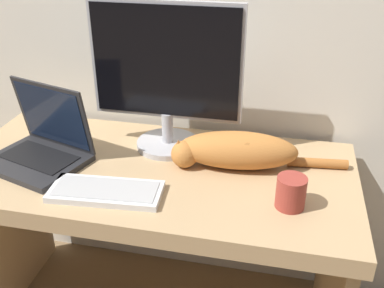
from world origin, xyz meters
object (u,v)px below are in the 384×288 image
(monitor, at_px, (166,76))
(coffee_mug, at_px, (291,192))
(laptop, at_px, (41,147))
(external_keyboard, at_px, (106,191))
(cat, at_px, (235,150))

(monitor, xyz_separation_m, coffee_mug, (0.44, -0.28, -0.22))
(laptop, height_order, external_keyboard, laptop)
(monitor, xyz_separation_m, laptop, (-0.39, -0.19, -0.21))
(cat, relative_size, coffee_mug, 5.97)
(external_keyboard, height_order, cat, cat)
(external_keyboard, height_order, coffee_mug, coffee_mug)
(monitor, height_order, external_keyboard, monitor)
(monitor, height_order, laptop, monitor)
(external_keyboard, xyz_separation_m, coffee_mug, (0.54, 0.06, 0.04))
(laptop, relative_size, cat, 0.64)
(external_keyboard, xyz_separation_m, cat, (0.36, 0.25, 0.05))
(external_keyboard, bearing_deg, coffee_mug, 1.41)
(laptop, bearing_deg, external_keyboard, -10.15)
(laptop, distance_m, coffee_mug, 0.84)
(monitor, bearing_deg, laptop, -153.91)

